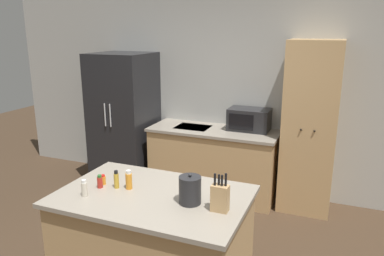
{
  "coord_description": "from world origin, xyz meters",
  "views": [
    {
      "loc": [
        1.19,
        -2.41,
        2.15
      ],
      "look_at": [
        -0.36,
        1.4,
        1.05
      ],
      "focal_mm": 35.0,
      "sensor_mm": 36.0,
      "label": 1
    }
  ],
  "objects": [
    {
      "name": "knife_block",
      "position": [
        0.49,
        -0.19,
        1.04
      ],
      "size": [
        0.12,
        0.07,
        0.28
      ],
      "color": "tan",
      "rests_on": "kitchen_island"
    },
    {
      "name": "wall_back",
      "position": [
        0.0,
        2.33,
        1.3
      ],
      "size": [
        7.2,
        0.06,
        2.6
      ],
      "color": "#B2B2AD",
      "rests_on": "ground_plane"
    },
    {
      "name": "kettle",
      "position": [
        0.25,
        -0.15,
        1.05
      ],
      "size": [
        0.16,
        0.16,
        0.22
      ],
      "color": "#232326",
      "rests_on": "kitchen_island"
    },
    {
      "name": "spice_bottle_amber_oil",
      "position": [
        -0.5,
        -0.17,
        0.99
      ],
      "size": [
        0.04,
        0.04,
        0.1
      ],
      "color": "#B2281E",
      "rests_on": "kitchen_island"
    },
    {
      "name": "pantry_cabinet",
      "position": [
        0.87,
        2.04,
        1.01
      ],
      "size": [
        0.6,
        0.54,
        2.03
      ],
      "color": "tan",
      "rests_on": "ground_plane"
    },
    {
      "name": "spice_bottle_short_red",
      "position": [
        -0.38,
        -0.13,
        1.01
      ],
      "size": [
        0.04,
        0.04,
        0.14
      ],
      "color": "gold",
      "rests_on": "kitchen_island"
    },
    {
      "name": "microwave",
      "position": [
        0.12,
        2.11,
        1.03
      ],
      "size": [
        0.51,
        0.34,
        0.28
      ],
      "color": "#232326",
      "rests_on": "back_counter"
    },
    {
      "name": "spice_bottle_tall_dark",
      "position": [
        -0.28,
        -0.11,
        1.02
      ],
      "size": [
        0.05,
        0.05,
        0.15
      ],
      "color": "orange",
      "rests_on": "kitchen_island"
    },
    {
      "name": "back_counter",
      "position": [
        -0.3,
        1.99,
        0.45
      ],
      "size": [
        1.66,
        0.66,
        0.9
      ],
      "color": "tan",
      "rests_on": "ground_plane"
    },
    {
      "name": "kitchen_island",
      "position": [
        -0.06,
        -0.12,
        0.47
      ],
      "size": [
        1.43,
        0.93,
        0.94
      ],
      "color": "tan",
      "rests_on": "ground_plane"
    },
    {
      "name": "spice_bottle_pale_salt",
      "position": [
        -0.51,
        -0.11,
        0.98
      ],
      "size": [
        0.04,
        0.04,
        0.08
      ],
      "color": "orange",
      "rests_on": "kitchen_island"
    },
    {
      "name": "spice_bottle_green_herb",
      "position": [
        -0.52,
        -0.34,
        1.0
      ],
      "size": [
        0.05,
        0.05,
        0.13
      ],
      "color": "beige",
      "rests_on": "kitchen_island"
    },
    {
      "name": "refrigerator",
      "position": [
        -1.6,
        1.93,
        0.92
      ],
      "size": [
        0.77,
        0.77,
        1.83
      ],
      "color": "black",
      "rests_on": "ground_plane"
    }
  ]
}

